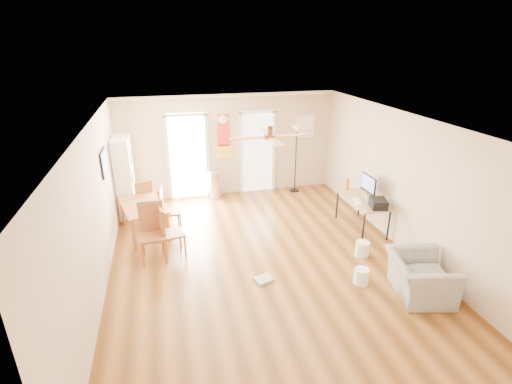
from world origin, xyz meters
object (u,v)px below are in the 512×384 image
object	(u,v)px
dining_chair_right_b	(172,231)
wastebasket_a	(362,249)
torchiere_lamp	(296,159)
wastebasket_b	(361,276)
dining_chair_near	(152,234)
bookshelf	(125,177)
dining_chair_far	(144,199)
dining_table	(144,218)
dining_chair_right_a	(170,209)
computer_desk	(361,214)
printer	(378,203)
trash_can	(215,185)
armchair	(420,277)

from	to	relation	value
dining_chair_right_b	wastebasket_a	bearing A→B (deg)	-116.30
torchiere_lamp	wastebasket_b	world-z (taller)	torchiere_lamp
dining_chair_near	wastebasket_a	size ratio (longest dim) A/B	3.71
bookshelf	torchiere_lamp	xyz separation A→B (m)	(4.28, 0.42, -0.02)
dining_chair_far	wastebasket_a	distance (m)	4.89
dining_table	dining_chair_right_b	size ratio (longest dim) A/B	1.33
dining_chair_right_a	computer_desk	xyz separation A→B (m)	(3.98, -0.92, -0.14)
dining_chair_far	computer_desk	bearing A→B (deg)	145.74
computer_desk	printer	xyz separation A→B (m)	(0.07, -0.47, 0.44)
dining_chair_far	wastebasket_a	world-z (taller)	dining_chair_far
trash_can	printer	bearing A→B (deg)	-45.60
dining_table	trash_can	size ratio (longest dim) A/B	1.83
bookshelf	dining_table	distance (m)	1.30
dining_chair_near	computer_desk	bearing A→B (deg)	2.66
dining_chair_right_a	dining_chair_near	distance (m)	1.20
dining_chair_right_b	wastebasket_a	distance (m)	3.60
dining_table	trash_can	bearing A→B (deg)	42.03
dining_chair_near	dining_chair_right_b	bearing A→B (deg)	16.86
dining_chair_far	armchair	distance (m)	5.91
armchair	bookshelf	bearing A→B (deg)	60.51
dining_table	computer_desk	bearing A→B (deg)	-11.52
wastebasket_b	torchiere_lamp	bearing A→B (deg)	85.74
computer_desk	dining_chair_right_b	bearing A→B (deg)	-178.32
dining_chair_near	bookshelf	bearing A→B (deg)	104.35
dining_chair_far	torchiere_lamp	size ratio (longest dim) A/B	0.51
dining_chair_near	dining_chair_far	bearing A→B (deg)	95.92
dining_chair_near	dining_chair_far	size ratio (longest dim) A/B	1.20
dining_chair_right_b	computer_desk	xyz separation A→B (m)	(3.98, 0.12, -0.16)
computer_desk	bookshelf	bearing A→B (deg)	157.72
dining_table	dining_chair_right_a	bearing A→B (deg)	-0.30
armchair	dining_table	bearing A→B (deg)	66.22
torchiere_lamp	dining_chair_right_a	bearing A→B (deg)	-155.44
dining_chair_right_a	dining_chair_far	distance (m)	0.98
printer	wastebasket_a	bearing A→B (deg)	-121.66
printer	wastebasket_b	bearing A→B (deg)	-113.05
torchiere_lamp	trash_can	bearing A→B (deg)	179.12
dining_chair_right_b	wastebasket_b	distance (m)	3.48
dining_chair_near	printer	bearing A→B (deg)	-3.42
dining_chair_right_b	printer	world-z (taller)	dining_chair_right_b
dining_chair_right_a	dining_chair_far	xyz separation A→B (m)	(-0.57, 0.80, -0.03)
dining_chair_right_b	dining_chair_near	bearing A→B (deg)	95.87
dining_chair_near	dining_chair_far	distance (m)	1.96
dining_table	wastebasket_a	bearing A→B (deg)	-26.11
bookshelf	dining_table	bearing A→B (deg)	-58.60
dining_chair_right_a	armchair	size ratio (longest dim) A/B	0.96
wastebasket_a	dining_chair_far	bearing A→B (deg)	145.60
dining_chair_far	dining_chair_right_b	bearing A→B (deg)	93.76
dining_chair_right_a	armchair	xyz separation A→B (m)	(3.75, -3.24, -0.16)
dining_chair_near	armchair	world-z (taller)	dining_chair_near
trash_can	wastebasket_b	xyz separation A→B (m)	(1.84, -4.31, -0.22)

